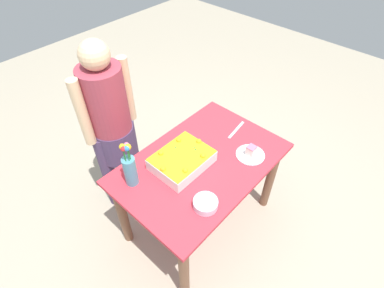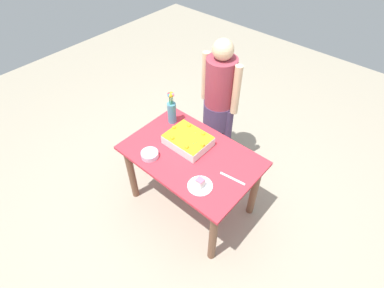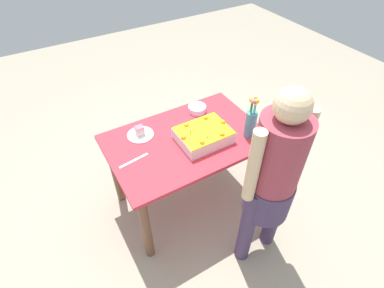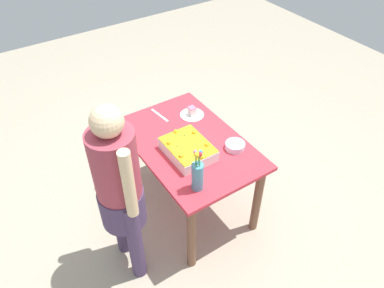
{
  "view_description": "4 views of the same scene",
  "coord_description": "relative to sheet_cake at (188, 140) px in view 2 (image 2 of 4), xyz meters",
  "views": [
    {
      "loc": [
        1.07,
        0.89,
        2.28
      ],
      "look_at": [
        0.01,
        -0.07,
        0.88
      ],
      "focal_mm": 28.0,
      "sensor_mm": 36.0,
      "label": 1
    },
    {
      "loc": [
        -1.19,
        1.36,
        2.67
      ],
      "look_at": [
        0.04,
        -0.05,
        0.81
      ],
      "focal_mm": 28.0,
      "sensor_mm": 36.0,
      "label": 2
    },
    {
      "loc": [
        -0.83,
        -1.49,
        2.26
      ],
      "look_at": [
        -0.01,
        -0.11,
        0.78
      ],
      "focal_mm": 28.0,
      "sensor_mm": 36.0,
      "label": 3
    },
    {
      "loc": [
        1.87,
        -1.2,
        2.67
      ],
      "look_at": [
        0.04,
        0.0,
        0.75
      ],
      "focal_mm": 35.0,
      "sensor_mm": 36.0,
      "label": 4
    }
  ],
  "objects": [
    {
      "name": "dining_table",
      "position": [
        -0.11,
        0.08,
        -0.19
      ],
      "size": [
        1.19,
        0.78,
        0.74
      ],
      "color": "#CC313E",
      "rests_on": "ground_plane"
    },
    {
      "name": "fruit_bowl",
      "position": [
        0.15,
        0.34,
        -0.02
      ],
      "size": [
        0.15,
        0.15,
        0.05
      ],
      "primitive_type": "cylinder",
      "color": "silver",
      "rests_on": "dining_table"
    },
    {
      "name": "sheet_cake",
      "position": [
        0.0,
        0.0,
        0.0
      ],
      "size": [
        0.39,
        0.3,
        0.12
      ],
      "color": "white",
      "rests_on": "dining_table"
    },
    {
      "name": "serving_plate_with_slice",
      "position": [
        -0.39,
        0.29,
        -0.03
      ],
      "size": [
        0.2,
        0.2,
        0.08
      ],
      "color": "white",
      "rests_on": "dining_table"
    },
    {
      "name": "ground_plane",
      "position": [
        -0.11,
        0.08,
        -0.79
      ],
      "size": [
        8.0,
        8.0,
        0.0
      ],
      "primitive_type": "plane",
      "color": "#A99E88"
    },
    {
      "name": "cake_knife",
      "position": [
        -0.54,
        0.06,
        -0.05
      ],
      "size": [
        0.23,
        0.05,
        0.0
      ],
      "primitive_type": "cube",
      "rotation": [
        0.0,
        0.0,
        3.28
      ],
      "color": "silver",
      "rests_on": "dining_table"
    },
    {
      "name": "flower_vase",
      "position": [
        0.33,
        -0.13,
        0.09
      ],
      "size": [
        0.08,
        0.08,
        0.34
      ],
      "color": "teal",
      "rests_on": "dining_table"
    },
    {
      "name": "person_standing",
      "position": [
        0.12,
        -0.61,
        0.06
      ],
      "size": [
        0.45,
        0.31,
        1.49
      ],
      "rotation": [
        0.0,
        0.0,
        1.57
      ],
      "color": "#473559",
      "rests_on": "ground_plane"
    }
  ]
}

